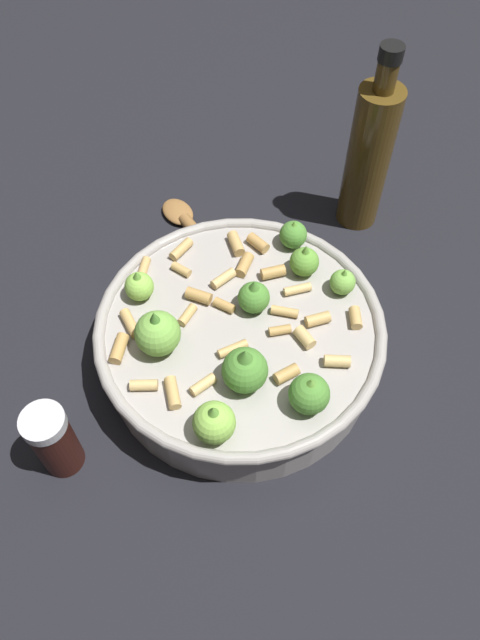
{
  "coord_description": "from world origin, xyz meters",
  "views": [
    {
      "loc": [
        -0.34,
        0.1,
        0.58
      ],
      "look_at": [
        0.0,
        0.0,
        0.07
      ],
      "focal_mm": 33.89,
      "sensor_mm": 36.0,
      "label": 1
    }
  ],
  "objects_px": {
    "olive_oil_bottle": "(369,156)",
    "wooden_spoon": "(203,242)",
    "pepper_shaker": "(54,440)",
    "cooking_pan": "(240,338)"
  },
  "relations": [
    {
      "from": "cooking_pan",
      "to": "wooden_spoon",
      "type": "distance_m",
      "value": 0.18
    },
    {
      "from": "pepper_shaker",
      "to": "olive_oil_bottle",
      "type": "xyz_separation_m",
      "value": [
        0.23,
        -0.41,
        0.05
      ]
    },
    {
      "from": "pepper_shaker",
      "to": "wooden_spoon",
      "type": "bearing_deg",
      "value": -41.45
    },
    {
      "from": "cooking_pan",
      "to": "pepper_shaker",
      "type": "distance_m",
      "value": 0.21
    },
    {
      "from": "olive_oil_bottle",
      "to": "wooden_spoon",
      "type": "relative_size",
      "value": 1.16
    },
    {
      "from": "cooking_pan",
      "to": "wooden_spoon",
      "type": "bearing_deg",
      "value": -1.95
    },
    {
      "from": "pepper_shaker",
      "to": "wooden_spoon",
      "type": "distance_m",
      "value": 0.32
    },
    {
      "from": "cooking_pan",
      "to": "wooden_spoon",
      "type": "xyz_separation_m",
      "value": [
        0.17,
        -0.01,
        -0.03
      ]
    },
    {
      "from": "pepper_shaker",
      "to": "cooking_pan",
      "type": "bearing_deg",
      "value": -73.22
    },
    {
      "from": "pepper_shaker",
      "to": "wooden_spoon",
      "type": "height_order",
      "value": "pepper_shaker"
    }
  ]
}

